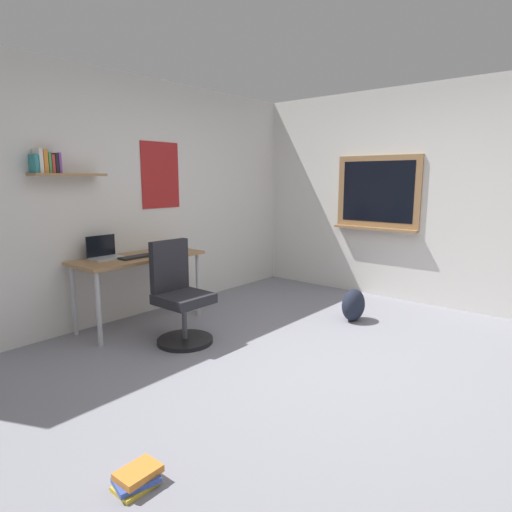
# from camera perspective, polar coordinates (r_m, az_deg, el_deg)

# --- Properties ---
(ground_plane) EXTENTS (5.20, 5.20, 0.00)m
(ground_plane) POSITION_cam_1_polar(r_m,az_deg,el_deg) (3.64, 9.25, -14.63)
(ground_plane) COLOR gray
(ground_plane) RESTS_ON ground
(wall_back) EXTENTS (5.00, 0.30, 2.60)m
(wall_back) POSITION_cam_1_polar(r_m,az_deg,el_deg) (5.00, -15.39, 7.36)
(wall_back) COLOR silver
(wall_back) RESTS_ON ground
(wall_right) EXTENTS (0.22, 5.00, 2.60)m
(wall_right) POSITION_cam_1_polar(r_m,az_deg,el_deg) (5.57, 22.50, 7.18)
(wall_right) COLOR silver
(wall_right) RESTS_ON ground
(desk) EXTENTS (1.33, 0.56, 0.73)m
(desk) POSITION_cam_1_polar(r_m,az_deg,el_deg) (4.64, -15.12, -1.01)
(desk) COLOR #997047
(desk) RESTS_ON ground
(office_chair) EXTENTS (0.52, 0.52, 0.95)m
(office_chair) POSITION_cam_1_polar(r_m,az_deg,el_deg) (4.12, -10.00, -5.61)
(office_chair) COLOR black
(office_chair) RESTS_ON ground
(laptop) EXTENTS (0.31, 0.21, 0.23)m
(laptop) POSITION_cam_1_polar(r_m,az_deg,el_deg) (4.57, -19.27, 0.36)
(laptop) COLOR #ADAFB5
(laptop) RESTS_ON desk
(keyboard) EXTENTS (0.37, 0.13, 0.02)m
(keyboard) POSITION_cam_1_polar(r_m,az_deg,el_deg) (4.52, -15.35, -0.09)
(keyboard) COLOR black
(keyboard) RESTS_ON desk
(computer_mouse) EXTENTS (0.10, 0.06, 0.03)m
(computer_mouse) POSITION_cam_1_polar(r_m,az_deg,el_deg) (4.69, -12.55, 0.46)
(computer_mouse) COLOR #262628
(computer_mouse) RESTS_ON desk
(coffee_mug) EXTENTS (0.08, 0.08, 0.09)m
(coffee_mug) POSITION_cam_1_polar(r_m,az_deg,el_deg) (4.94, -9.68, 1.39)
(coffee_mug) COLOR silver
(coffee_mug) RESTS_ON desk
(backpack) EXTENTS (0.32, 0.22, 0.35)m
(backpack) POSITION_cam_1_polar(r_m,az_deg,el_deg) (4.81, 12.67, -6.29)
(backpack) COLOR #1E2333
(backpack) RESTS_ON ground
(book_stack_on_floor) EXTENTS (0.24, 0.20, 0.09)m
(book_stack_on_floor) POSITION_cam_1_polar(r_m,az_deg,el_deg) (2.50, -15.33, -26.31)
(book_stack_on_floor) COLOR gold
(book_stack_on_floor) RESTS_ON ground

